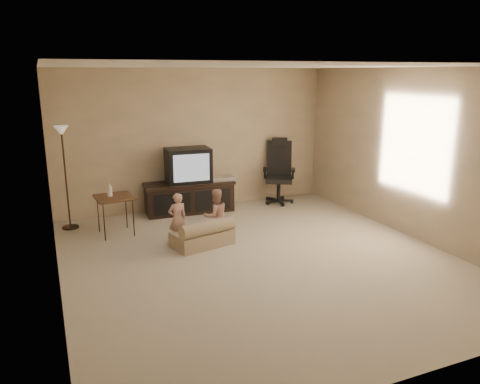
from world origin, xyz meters
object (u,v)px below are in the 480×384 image
object	(u,v)px
toddler_left	(177,219)
toddler_right	(216,216)
child_sofa	(204,235)
floor_lamp	(64,155)
office_chair	(279,180)
tv_stand	(189,186)
side_table	(114,198)

from	to	relation	value
toddler_left	toddler_right	bearing A→B (deg)	160.01
child_sofa	floor_lamp	bearing A→B (deg)	123.93
office_chair	floor_lamp	world-z (taller)	floor_lamp
child_sofa	toddler_right	bearing A→B (deg)	13.06
floor_lamp	child_sofa	xyz separation A→B (m)	(1.72, -1.60, -1.03)
tv_stand	toddler_left	xyz separation A→B (m)	(-0.63, -1.51, -0.09)
office_chair	child_sofa	bearing A→B (deg)	-113.62
floor_lamp	tv_stand	bearing A→B (deg)	4.16
office_chair	tv_stand	bearing A→B (deg)	-154.86
tv_stand	toddler_right	world-z (taller)	tv_stand
office_chair	side_table	world-z (taller)	office_chair
office_chair	side_table	bearing A→B (deg)	-140.86
child_sofa	toddler_left	size ratio (longest dim) A/B	1.22
floor_lamp	toddler_right	xyz separation A→B (m)	(1.94, -1.48, -0.79)
tv_stand	side_table	size ratio (longest dim) A/B	1.99
floor_lamp	child_sofa	distance (m)	2.56
toddler_left	child_sofa	bearing A→B (deg)	136.35
tv_stand	child_sofa	xyz separation A→B (m)	(-0.32, -1.74, -0.31)
side_table	toddler_right	size ratio (longest dim) A/B	1.02
tv_stand	office_chair	bearing A→B (deg)	0.92
office_chair	child_sofa	size ratio (longest dim) A/B	1.31
toddler_left	toddler_right	size ratio (longest dim) A/B	0.95
tv_stand	side_table	distance (m)	1.58
tv_stand	office_chair	size ratio (longest dim) A/B	1.33
tv_stand	toddler_left	distance (m)	1.64
floor_lamp	toddler_left	xyz separation A→B (m)	(1.40, -1.36, -0.81)
tv_stand	child_sofa	size ratio (longest dim) A/B	1.74
office_chair	child_sofa	xyz separation A→B (m)	(-2.07, -1.67, -0.27)
tv_stand	child_sofa	bearing A→B (deg)	-97.04
side_table	floor_lamp	distance (m)	1.05
office_chair	toddler_left	xyz separation A→B (m)	(-2.39, -1.44, -0.06)
floor_lamp	office_chair	bearing A→B (deg)	1.14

